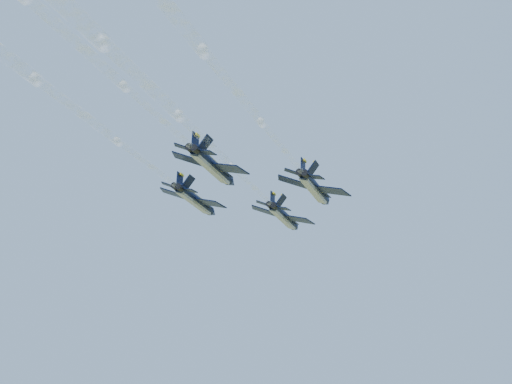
% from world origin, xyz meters
% --- Properties ---
extents(jet_lead, '(11.74, 16.00, 4.82)m').
position_xyz_m(jet_lead, '(2.10, 10.26, 96.42)').
color(jet_lead, black).
extents(jet_left, '(11.74, 16.00, 4.82)m').
position_xyz_m(jet_left, '(-10.27, -2.93, 96.42)').
color(jet_left, black).
extents(jet_right, '(11.74, 16.00, 4.82)m').
position_xyz_m(jet_right, '(9.96, -4.79, 96.42)').
color(jet_right, black).
extents(jet_slot, '(11.74, 16.00, 4.82)m').
position_xyz_m(jet_slot, '(-2.77, -18.19, 96.42)').
color(jet_slot, black).
extents(smoke_trail_lead, '(11.01, 72.64, 2.50)m').
position_xyz_m(smoke_trail_lead, '(-4.78, -43.75, 96.45)').
color(smoke_trail_lead, white).
extents(smoke_trail_right, '(11.01, 72.64, 2.50)m').
position_xyz_m(smoke_trail_right, '(3.08, -58.79, 96.45)').
color(smoke_trail_right, white).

